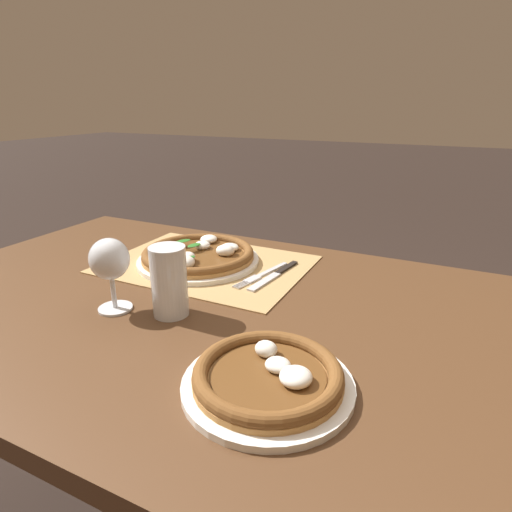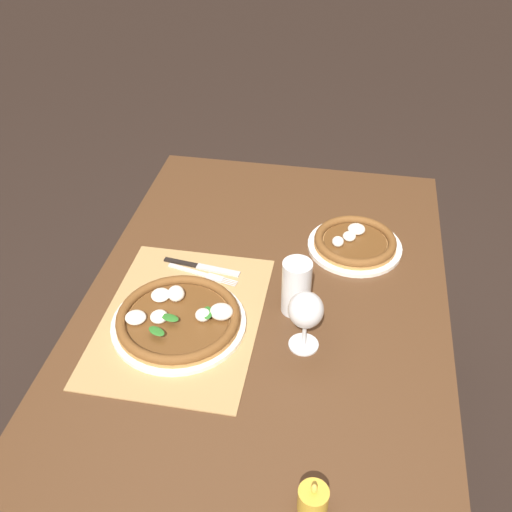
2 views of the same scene
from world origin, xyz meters
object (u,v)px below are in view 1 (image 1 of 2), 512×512
(wine_glass, at_px, (110,262))
(pint_glass, at_px, (168,282))
(knife, at_px, (274,275))
(pizza_near, at_px, (199,255))
(pizza_far, at_px, (268,377))
(fork, at_px, (262,275))

(wine_glass, distance_m, pint_glass, 0.12)
(knife, bearing_deg, pizza_near, 0.05)
(pizza_far, bearing_deg, fork, -63.48)
(wine_glass, relative_size, fork, 0.78)
(pizza_near, bearing_deg, pint_glass, 111.08)
(fork, relative_size, knife, 0.92)
(pizza_near, bearing_deg, pizza_far, 133.85)
(pizza_near, height_order, pizza_far, pizza_near)
(fork, bearing_deg, wine_glass, 55.38)
(pizza_near, distance_m, pizza_far, 0.55)
(pint_glass, bearing_deg, pizza_near, -68.92)
(pizza_far, relative_size, fork, 1.32)
(pizza_far, bearing_deg, knife, -67.67)
(fork, bearing_deg, pizza_near, -3.17)
(fork, bearing_deg, knife, -160.39)
(pizza_far, distance_m, pint_glass, 0.31)
(pint_glass, relative_size, knife, 0.67)
(pizza_far, height_order, fork, pizza_far)
(pizza_near, bearing_deg, fork, 176.83)
(pizza_far, height_order, knife, pizza_far)
(pint_glass, height_order, fork, pint_glass)
(pizza_far, relative_size, knife, 1.22)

